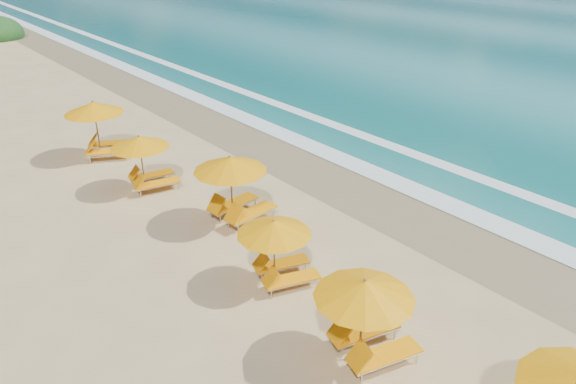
% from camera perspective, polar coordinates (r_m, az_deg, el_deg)
% --- Properties ---
extents(ground, '(160.00, 160.00, 0.00)m').
position_cam_1_polar(ground, '(18.55, 0.00, -3.32)').
color(ground, tan).
rests_on(ground, ground).
extents(wet_sand, '(4.00, 160.00, 0.01)m').
position_cam_1_polar(wet_sand, '(21.02, 8.43, 0.20)').
color(wet_sand, '#86754F').
rests_on(wet_sand, ground).
extents(surf_foam, '(4.00, 160.00, 0.01)m').
position_cam_1_polar(surf_foam, '(22.93, 13.01, 2.16)').
color(surf_foam, white).
rests_on(surf_foam, ground).
extents(station_1, '(2.96, 2.87, 2.37)m').
position_cam_1_polar(station_1, '(12.54, 8.84, -12.93)').
color(station_1, olive).
rests_on(station_1, ground).
extents(station_2, '(2.75, 2.69, 2.17)m').
position_cam_1_polar(station_2, '(14.91, -0.90, -6.03)').
color(station_2, olive).
rests_on(station_2, ground).
extents(station_3, '(2.92, 2.74, 2.56)m').
position_cam_1_polar(station_3, '(18.11, -5.74, 0.89)').
color(station_3, olive).
rests_on(station_3, ground).
extents(station_4, '(2.79, 2.68, 2.30)m').
position_cam_1_polar(station_4, '(21.18, -15.22, 3.54)').
color(station_4, olive).
rests_on(station_4, ground).
extents(station_5, '(3.50, 3.50, 2.63)m').
position_cam_1_polar(station_5, '(24.95, -19.71, 6.86)').
color(station_5, olive).
rests_on(station_5, ground).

